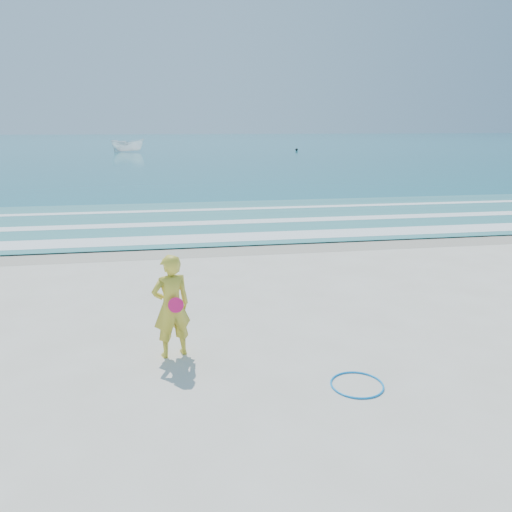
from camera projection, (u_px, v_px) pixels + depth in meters
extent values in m
plane|color=silver|center=(271.00, 376.00, 8.29)|extent=(400.00, 400.00, 0.00)
cube|color=#B2A893|center=(219.00, 248.00, 16.86)|extent=(400.00, 2.40, 0.00)
cube|color=#19727F|center=(176.00, 143.00, 108.30)|extent=(400.00, 190.00, 0.04)
cube|color=#59B7AD|center=(207.00, 219.00, 21.62)|extent=(400.00, 10.00, 0.01)
cube|color=white|center=(215.00, 238.00, 18.09)|extent=(400.00, 1.40, 0.01)
cube|color=white|center=(209.00, 223.00, 20.85)|extent=(400.00, 0.90, 0.01)
cube|color=white|center=(203.00, 210.00, 24.00)|extent=(400.00, 0.60, 0.01)
torus|color=#0C86DF|center=(357.00, 385.00, 7.98)|extent=(0.90, 0.90, 0.03)
imported|color=white|center=(128.00, 145.00, 73.04)|extent=(5.18, 2.83, 1.89)
sphere|color=black|center=(297.00, 150.00, 76.21)|extent=(0.41, 0.41, 0.41)
imported|color=gold|center=(171.00, 306.00, 8.80)|extent=(0.79, 0.64, 1.88)
cylinder|color=#F41561|center=(176.00, 305.00, 8.62)|extent=(0.27, 0.08, 0.27)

